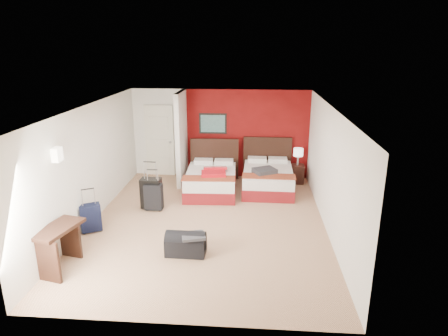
# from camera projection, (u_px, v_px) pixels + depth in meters

# --- Properties ---
(ground) EXTENTS (6.50, 6.50, 0.00)m
(ground) POSITION_uv_depth(u_px,v_px,m) (208.00, 223.00, 8.55)
(ground) COLOR tan
(ground) RESTS_ON ground
(room_walls) EXTENTS (5.02, 6.52, 2.50)m
(room_walls) POSITION_uv_depth(u_px,v_px,m) (156.00, 149.00, 9.63)
(room_walls) COLOR white
(room_walls) RESTS_ON ground
(red_accent_panel) EXTENTS (3.50, 0.04, 2.50)m
(red_accent_panel) POSITION_uv_depth(u_px,v_px,m) (247.00, 134.00, 11.19)
(red_accent_panel) COLOR maroon
(red_accent_panel) RESTS_ON ground
(partition_wall) EXTENTS (0.12, 1.20, 2.50)m
(partition_wall) POSITION_uv_depth(u_px,v_px,m) (181.00, 138.00, 10.73)
(partition_wall) COLOR silver
(partition_wall) RESTS_ON ground
(entry_door) EXTENTS (0.82, 0.06, 2.05)m
(entry_door) POSITION_uv_depth(u_px,v_px,m) (160.00, 141.00, 11.42)
(entry_door) COLOR silver
(entry_door) RESTS_ON ground
(bed_left) EXTENTS (1.35, 1.87, 0.55)m
(bed_left) POSITION_uv_depth(u_px,v_px,m) (211.00, 182.00, 10.26)
(bed_left) COLOR silver
(bed_left) RESTS_ON ground
(bed_right) EXTENTS (1.32, 1.86, 0.55)m
(bed_right) POSITION_uv_depth(u_px,v_px,m) (268.00, 180.00, 10.41)
(bed_right) COLOR white
(bed_right) RESTS_ON ground
(red_suitcase_open) EXTENTS (0.70, 0.90, 0.10)m
(red_suitcase_open) POSITION_uv_depth(u_px,v_px,m) (214.00, 171.00, 10.06)
(red_suitcase_open) COLOR red
(red_suitcase_open) RESTS_ON bed_left
(jacket_bundle) EXTENTS (0.67, 0.62, 0.13)m
(jacket_bundle) POSITION_uv_depth(u_px,v_px,m) (265.00, 171.00, 10.03)
(jacket_bundle) COLOR #3A3A3F
(jacket_bundle) RESTS_ON bed_right
(nightstand) EXTENTS (0.38, 0.38, 0.51)m
(nightstand) POSITION_uv_depth(u_px,v_px,m) (297.00, 174.00, 10.94)
(nightstand) COLOR black
(nightstand) RESTS_ON ground
(table_lamp) EXTENTS (0.27, 0.27, 0.47)m
(table_lamp) POSITION_uv_depth(u_px,v_px,m) (298.00, 157.00, 10.80)
(table_lamp) COLOR white
(table_lamp) RESTS_ON nightstand
(suitcase_black) EXTENTS (0.48, 0.31, 0.70)m
(suitcase_black) POSITION_uv_depth(u_px,v_px,m) (151.00, 194.00, 9.22)
(suitcase_black) COLOR black
(suitcase_black) RESTS_ON ground
(suitcase_charcoal) EXTENTS (0.41, 0.25, 0.60)m
(suitcase_charcoal) POSITION_uv_depth(u_px,v_px,m) (154.00, 198.00, 9.13)
(suitcase_charcoal) COLOR black
(suitcase_charcoal) RESTS_ON ground
(suitcase_navy) EXTENTS (0.47, 0.41, 0.56)m
(suitcase_navy) POSITION_uv_depth(u_px,v_px,m) (91.00, 219.00, 8.09)
(suitcase_navy) COLOR black
(suitcase_navy) RESTS_ON ground
(duffel_bag) EXTENTS (0.73, 0.40, 0.37)m
(duffel_bag) POSITION_uv_depth(u_px,v_px,m) (186.00, 245.00, 7.24)
(duffel_bag) COLOR black
(duffel_bag) RESTS_ON ground
(jacket_draped) EXTENTS (0.49, 0.45, 0.05)m
(jacket_draped) POSITION_uv_depth(u_px,v_px,m) (193.00, 236.00, 7.12)
(jacket_draped) COLOR #36363B
(jacket_draped) RESTS_ON duffel_bag
(desk) EXTENTS (0.67, 1.02, 0.78)m
(desk) POSITION_uv_depth(u_px,v_px,m) (60.00, 248.00, 6.72)
(desk) COLOR black
(desk) RESTS_ON ground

